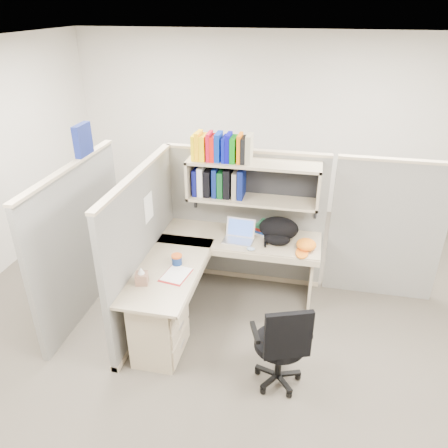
% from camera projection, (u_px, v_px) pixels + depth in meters
% --- Properties ---
extents(ground, '(6.00, 6.00, 0.00)m').
position_uv_depth(ground, '(230.00, 323.00, 4.63)').
color(ground, '#39352C').
rests_on(ground, ground).
extents(room_shell, '(6.00, 6.00, 6.00)m').
position_uv_depth(room_shell, '(231.00, 180.00, 3.88)').
color(room_shell, beige).
rests_on(room_shell, ground).
extents(cubicle, '(3.79, 1.84, 1.95)m').
position_uv_depth(cubicle, '(205.00, 224.00, 4.67)').
color(cubicle, '#62615D').
rests_on(cubicle, ground).
extents(desk, '(1.74, 1.75, 0.73)m').
position_uv_depth(desk, '(183.00, 301.00, 4.25)').
color(desk, gray).
rests_on(desk, ground).
extents(laptop, '(0.34, 0.34, 0.23)m').
position_uv_depth(laptop, '(238.00, 232.00, 4.66)').
color(laptop, silver).
rests_on(laptop, desk).
extents(backpack, '(0.47, 0.39, 0.25)m').
position_uv_depth(backpack, '(278.00, 231.00, 4.66)').
color(backpack, black).
rests_on(backpack, desk).
extents(orange_cap, '(0.28, 0.30, 0.11)m').
position_uv_depth(orange_cap, '(306.00, 245.00, 4.53)').
color(orange_cap, orange).
rests_on(orange_cap, desk).
extents(snack_canister, '(0.11, 0.11, 0.10)m').
position_uv_depth(snack_canister, '(177.00, 259.00, 4.28)').
color(snack_canister, navy).
rests_on(snack_canister, desk).
extents(tissue_box, '(0.13, 0.13, 0.17)m').
position_uv_depth(tissue_box, '(141.00, 275.00, 3.97)').
color(tissue_box, '#8F6651').
rests_on(tissue_box, desk).
extents(mouse, '(0.10, 0.07, 0.03)m').
position_uv_depth(mouse, '(251.00, 249.00, 4.53)').
color(mouse, '#89A4C2').
rests_on(mouse, desk).
extents(paper_cup, '(0.10, 0.10, 0.11)m').
position_uv_depth(paper_cup, '(241.00, 228.00, 4.86)').
color(paper_cup, white).
rests_on(paper_cup, desk).
extents(book_stack, '(0.24, 0.28, 0.11)m').
position_uv_depth(book_stack, '(264.00, 227.00, 4.87)').
color(book_stack, gray).
rests_on(book_stack, desk).
extents(loose_paper, '(0.26, 0.32, 0.00)m').
position_uv_depth(loose_paper, '(176.00, 274.00, 4.14)').
color(loose_paper, white).
rests_on(loose_paper, desk).
extents(task_chair, '(0.54, 0.50, 0.93)m').
position_uv_depth(task_chair, '(280.00, 357.00, 3.73)').
color(task_chair, black).
rests_on(task_chair, ground).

